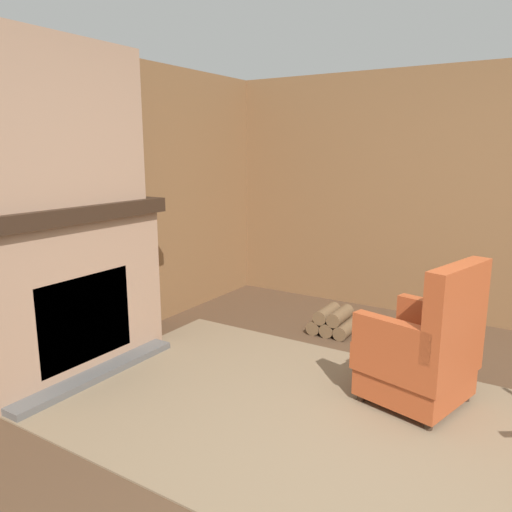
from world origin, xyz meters
The scene contains 10 objects.
ground_plane centered at (0.00, 0.00, 0.00)m, with size 14.00×14.00×0.00m, color #4C3523.
wood_panel_wall_left centered at (-2.72, 0.00, 1.19)m, with size 0.06×5.97×2.37m.
wood_panel_wall_back centered at (0.02, 2.72, 1.19)m, with size 5.97×0.09×2.37m.
fireplace_hearth centered at (-2.48, 0.00, 0.62)m, with size 0.60×1.62×1.24m.
chimney_breast centered at (-2.49, 0.00, 1.80)m, with size 0.34×1.34×1.12m.
area_rug centered at (-0.51, 0.34, 0.01)m, with size 3.75×2.08×0.01m.
armchair centered at (-0.15, 0.85, 0.36)m, with size 0.73×0.74×0.96m.
firewood_stack centered at (-1.15, 1.76, 0.11)m, with size 0.39×0.35×0.23m.
storage_case centered at (-2.53, 0.61, 1.31)m, with size 0.15×0.28×0.15m.
decorative_plate_on_mantel centered at (-2.55, -0.01, 1.37)m, with size 0.07×0.27×0.27m.
Camera 1 is at (0.53, -2.22, 1.62)m, focal length 35.00 mm.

